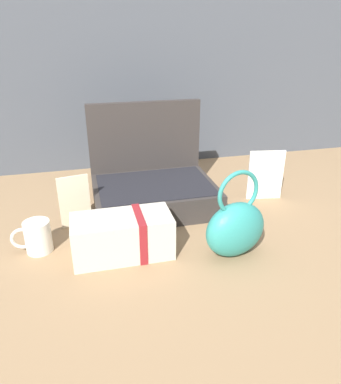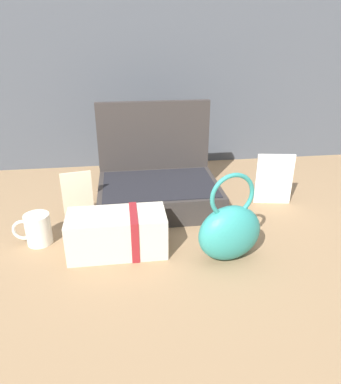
% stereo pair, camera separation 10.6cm
% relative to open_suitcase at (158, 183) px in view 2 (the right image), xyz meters
% --- Properties ---
extents(ground_plane, '(6.00, 6.00, 0.00)m').
position_rel_open_suitcase_xyz_m(ground_plane, '(0.04, -0.15, -0.07)').
color(ground_plane, '#8C6D4C').
extents(open_suitcase, '(0.39, 0.31, 0.33)m').
position_rel_open_suitcase_xyz_m(open_suitcase, '(0.00, 0.00, 0.00)').
color(open_suitcase, '#332D2B').
rests_on(open_suitcase, ground_plane).
extents(teal_pouch_handbag, '(0.18, 0.12, 0.24)m').
position_rel_open_suitcase_xyz_m(teal_pouch_handbag, '(0.15, -0.36, 0.01)').
color(teal_pouch_handbag, teal).
rests_on(teal_pouch_handbag, ground_plane).
extents(cream_toiletry_bag, '(0.26, 0.13, 0.12)m').
position_rel_open_suitcase_xyz_m(cream_toiletry_bag, '(-0.14, -0.29, -0.02)').
color(cream_toiletry_bag, beige).
rests_on(cream_toiletry_bag, ground_plane).
extents(coffee_mug, '(0.11, 0.07, 0.09)m').
position_rel_open_suitcase_xyz_m(coffee_mug, '(-0.36, -0.21, -0.03)').
color(coffee_mug, silver).
rests_on(coffee_mug, ground_plane).
extents(info_card_left, '(0.12, 0.03, 0.18)m').
position_rel_open_suitcase_xyz_m(info_card_left, '(0.39, -0.06, 0.02)').
color(info_card_left, white).
rests_on(info_card_left, ground_plane).
extents(poster_card_right, '(0.09, 0.02, 0.16)m').
position_rel_open_suitcase_xyz_m(poster_card_right, '(-0.26, -0.10, 0.01)').
color(poster_card_right, beige).
rests_on(poster_card_right, ground_plane).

